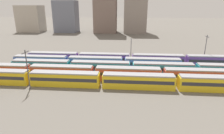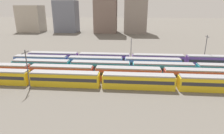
# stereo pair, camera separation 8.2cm
# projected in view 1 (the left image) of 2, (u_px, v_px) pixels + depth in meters

# --- Properties ---
(ground_plane) EXTENTS (600.00, 600.00, 0.00)m
(ground_plane) POSITION_uv_depth(u_px,v_px,m) (41.00, 71.00, 60.70)
(ground_plane) COLOR #666059
(train_track_0) EXTENTS (74.70, 3.06, 3.75)m
(train_track_0) POSITION_uv_depth(u_px,v_px,m) (101.00, 80.00, 48.57)
(train_track_0) COLOR yellow
(train_track_0) RESTS_ON ground_plane
(train_track_1) EXTENTS (93.60, 3.06, 3.75)m
(train_track_1) POSITION_uv_depth(u_px,v_px,m) (128.00, 74.00, 52.95)
(train_track_1) COLOR #BC4C38
(train_track_1) RESTS_ON ground_plane
(train_track_2) EXTENTS (112.50, 3.06, 3.75)m
(train_track_2) POSITION_uv_depth(u_px,v_px,m) (195.00, 70.00, 56.27)
(train_track_2) COLOR teal
(train_track_2) RESTS_ON ground_plane
(train_track_3) EXTENTS (55.80, 3.06, 3.75)m
(train_track_3) POSITION_uv_depth(u_px,v_px,m) (95.00, 62.00, 63.70)
(train_track_3) COLOR #4C70BC
(train_track_3) RESTS_ON ground_plane
(train_track_4) EXTENTS (74.70, 3.06, 3.75)m
(train_track_4) POSITION_uv_depth(u_px,v_px,m) (131.00, 59.00, 67.67)
(train_track_4) COLOR #6B429E
(train_track_4) RESTS_ON ground_plane
(catenary_pole_0) EXTENTS (0.24, 3.20, 10.00)m
(catenary_pole_0) POSITION_uv_depth(u_px,v_px,m) (27.00, 68.00, 46.09)
(catenary_pole_0) COLOR #4C4C51
(catenary_pole_0) RESTS_ON ground_plane
(catenary_pole_1) EXTENTS (0.24, 3.20, 8.78)m
(catenary_pole_1) POSITION_uv_depth(u_px,v_px,m) (131.00, 49.00, 69.56)
(catenary_pole_1) COLOR #4C4C51
(catenary_pole_1) RESTS_ON ground_plane
(catenary_pole_3) EXTENTS (0.24, 3.20, 10.31)m
(catenary_pole_3) POSITION_uv_depth(u_px,v_px,m) (205.00, 48.00, 67.32)
(catenary_pole_3) COLOR #4C4C51
(catenary_pole_3) RESTS_ON ground_plane
(distant_building_0) EXTENTS (18.73, 14.26, 20.35)m
(distant_building_0) POSITION_uv_depth(u_px,v_px,m) (31.00, 19.00, 151.72)
(distant_building_0) COLOR #B2A899
(distant_building_0) RESTS_ON ground_plane
(distant_building_1) EXTENTS (17.23, 13.47, 23.92)m
(distant_building_1) POSITION_uv_depth(u_px,v_px,m) (66.00, 17.00, 148.81)
(distant_building_1) COLOR slate
(distant_building_1) RESTS_ON ground_plane
(distant_building_2) EXTENTS (16.86, 15.82, 47.66)m
(distant_building_2) POSITION_uv_depth(u_px,v_px,m) (105.00, 0.00, 142.66)
(distant_building_2) COLOR #7A665B
(distant_building_2) RESTS_ON ground_plane
(distant_building_3) EXTENTS (16.75, 14.32, 38.32)m
(distant_building_3) POSITION_uv_depth(u_px,v_px,m) (135.00, 7.00, 142.25)
(distant_building_3) COLOR gray
(distant_building_3) RESTS_ON ground_plane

